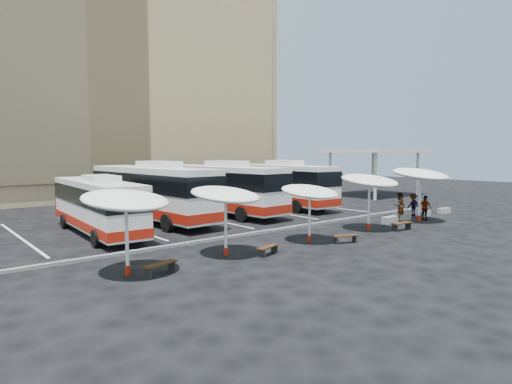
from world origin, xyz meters
TOP-DOWN VIEW (x-y plane):
  - ground at (0.00, 0.00)m, footprint 120.00×120.00m
  - sandstone_building at (0.00, 31.87)m, footprint 42.00×18.25m
  - service_canopy at (24.00, 10.00)m, footprint 10.00×8.00m
  - curb_divider at (0.00, 0.50)m, footprint 34.00×0.25m
  - bay_lines at (0.00, 8.00)m, footprint 24.15×12.00m
  - bus_0 at (-8.22, 6.47)m, footprint 3.01×11.17m
  - bus_1 at (-3.60, 8.91)m, footprint 3.61×13.42m
  - bus_2 at (2.05, 8.99)m, footprint 3.78×13.34m
  - bus_3 at (8.65, 9.46)m, footprint 3.53×13.17m
  - sunshade_0 at (-10.32, -2.85)m, footprint 4.06×4.09m
  - sunshade_1 at (-5.50, -2.68)m, footprint 3.92×3.95m
  - sunshade_2 at (-0.24, -3.00)m, footprint 3.09×3.13m
  - sunshade_3 at (5.20, -2.87)m, footprint 3.53×3.57m
  - sunshade_4 at (10.65, -3.13)m, footprint 3.94×3.99m
  - wood_bench_0 at (-9.31, -3.60)m, footprint 1.56×0.78m
  - wood_bench_1 at (-3.90, -3.84)m, footprint 1.42×0.74m
  - wood_bench_2 at (0.97, -4.45)m, footprint 1.45×0.87m
  - wood_bench_3 at (6.66, -4.28)m, footprint 1.63×0.57m
  - conc_bench_0 at (8.29, -2.34)m, footprint 1.30×0.45m
  - conc_bench_1 at (10.29, -2.06)m, footprint 1.34×0.81m
  - conc_bench_2 at (13.37, -2.09)m, footprint 1.08×0.39m
  - conc_bench_3 at (16.03, -2.22)m, footprint 1.18×0.64m
  - passenger_0 at (10.03, -2.13)m, footprint 0.70×0.51m
  - passenger_1 at (11.01, -1.36)m, footprint 1.08×0.95m
  - passenger_2 at (11.60, -3.02)m, footprint 1.10×0.85m
  - passenger_3 at (12.82, -1.40)m, footprint 1.22×0.86m

SIDE VIEW (x-z plane):
  - ground at x=0.00m, z-range 0.00..0.00m
  - bay_lines at x=0.00m, z-range 0.00..0.01m
  - curb_divider at x=0.00m, z-range 0.00..0.15m
  - conc_bench_2 at x=13.37m, z-range 0.00..0.40m
  - conc_bench_3 at x=16.03m, z-range 0.00..0.42m
  - conc_bench_1 at x=10.29m, z-range 0.00..0.48m
  - conc_bench_0 at x=8.29m, z-range 0.00..0.49m
  - wood_bench_1 at x=-3.90m, z-range 0.11..0.53m
  - wood_bench_2 at x=0.97m, z-range 0.12..0.55m
  - wood_bench_0 at x=-9.31m, z-range 0.12..0.59m
  - wood_bench_3 at x=6.66m, z-range 0.13..0.62m
  - passenger_3 at x=12.82m, z-range 0.00..1.72m
  - passenger_2 at x=11.60m, z-range 0.00..1.74m
  - passenger_0 at x=10.03m, z-range 0.00..1.78m
  - passenger_1 at x=11.01m, z-range 0.00..1.88m
  - bus_0 at x=-8.22m, z-range 0.04..3.55m
  - bus_3 at x=8.65m, z-range 0.04..4.18m
  - bus_2 at x=2.05m, z-range 0.05..4.23m
  - bus_1 at x=-3.60m, z-range 0.05..4.26m
  - sunshade_2 at x=-0.24m, z-range 1.11..4.29m
  - sunshade_1 at x=-5.50m, z-range 1.17..4.51m
  - sunshade_0 at x=-10.32m, z-range 1.21..4.67m
  - sunshade_3 at x=5.20m, z-range 1.26..4.86m
  - sunshade_4 at x=10.65m, z-range 1.35..5.23m
  - service_canopy at x=24.00m, z-range 2.27..7.47m
  - sandstone_building at x=0.00m, z-range -2.17..27.43m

